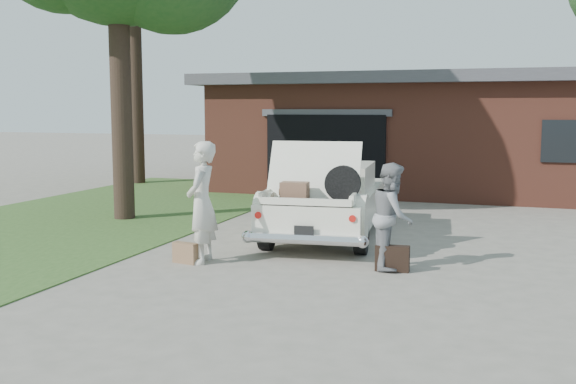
% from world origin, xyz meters
% --- Properties ---
extents(ground, '(90.00, 90.00, 0.00)m').
position_xyz_m(ground, '(0.00, 0.00, 0.00)').
color(ground, gray).
rests_on(ground, ground).
extents(grass_strip, '(6.00, 16.00, 0.02)m').
position_xyz_m(grass_strip, '(-5.50, 3.00, 0.01)').
color(grass_strip, '#2D4C1E').
rests_on(grass_strip, ground).
extents(house, '(12.80, 7.80, 3.30)m').
position_xyz_m(house, '(0.98, 11.47, 1.67)').
color(house, brown).
rests_on(house, ground).
extents(sedan, '(2.28, 4.82, 1.82)m').
position_xyz_m(sedan, '(-0.02, 2.97, 0.68)').
color(sedan, white).
rests_on(sedan, ground).
extents(woman_left, '(0.55, 0.75, 1.87)m').
position_xyz_m(woman_left, '(-1.25, 0.17, 0.94)').
color(woman_left, beige).
rests_on(woman_left, ground).
extents(woman_right, '(0.71, 0.85, 1.58)m').
position_xyz_m(woman_right, '(1.58, 0.75, 0.79)').
color(woman_right, gray).
rests_on(woman_right, ground).
extents(suitcase_left, '(0.43, 0.21, 0.32)m').
position_xyz_m(suitcase_left, '(-1.48, 0.04, 0.16)').
color(suitcase_left, '#8D6848').
rests_on(suitcase_left, ground).
extents(suitcase_right, '(0.50, 0.18, 0.38)m').
position_xyz_m(suitcase_right, '(1.63, 0.57, 0.19)').
color(suitcase_right, black).
rests_on(suitcase_right, ground).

